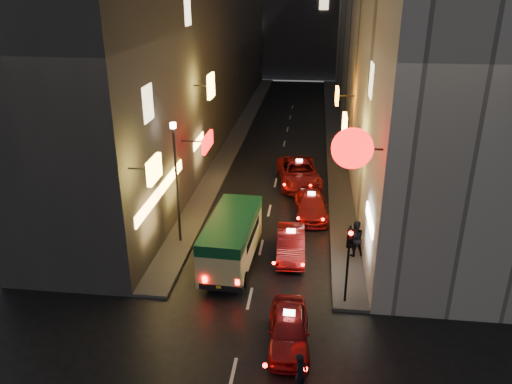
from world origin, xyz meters
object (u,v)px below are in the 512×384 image
at_px(taxi_near, 289,327).
at_px(lamp_post, 176,176).
at_px(pedestrian_crossing, 301,371).
at_px(traffic_light, 349,249).
at_px(minibus, 232,236).

height_order(taxi_near, lamp_post, lamp_post).
height_order(pedestrian_crossing, traffic_light, traffic_light).
distance_m(taxi_near, pedestrian_crossing, 2.44).
bearing_deg(pedestrian_crossing, minibus, 48.03).
distance_m(pedestrian_crossing, lamp_post, 11.91).
bearing_deg(lamp_post, taxi_near, -50.08).
bearing_deg(lamp_post, traffic_light, -28.91).
bearing_deg(traffic_light, taxi_near, -129.74).
relative_size(minibus, pedestrian_crossing, 3.29).
bearing_deg(taxi_near, lamp_post, 129.92).
xyz_separation_m(taxi_near, pedestrian_crossing, (0.52, -2.38, 0.13)).
xyz_separation_m(minibus, traffic_light, (5.20, -2.74, 1.15)).
xyz_separation_m(minibus, lamp_post, (-3.00, 1.79, 2.19)).
distance_m(taxi_near, lamp_post, 9.81).
height_order(taxi_near, pedestrian_crossing, pedestrian_crossing).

